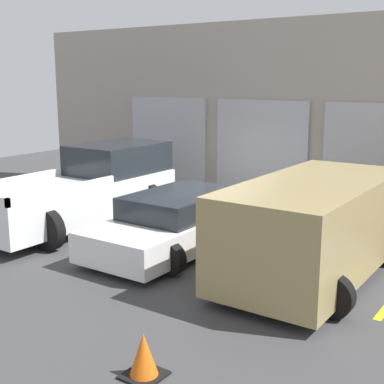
{
  "coord_description": "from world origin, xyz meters",
  "views": [
    {
      "loc": [
        6.23,
        -9.58,
        3.46
      ],
      "look_at": [
        0.0,
        -0.52,
        1.1
      ],
      "focal_mm": 50.0,
      "sensor_mm": 36.0,
      "label": 1
    }
  ],
  "objects_px": {
    "traffic_cone": "(144,357)",
    "sedan_white": "(179,222)",
    "sedan_side": "(314,226)",
    "pickup_truck": "(88,189)"
  },
  "relations": [
    {
      "from": "traffic_cone",
      "to": "sedan_white",
      "type": "bearing_deg",
      "value": 121.0
    },
    {
      "from": "sedan_side",
      "to": "traffic_cone",
      "type": "xyz_separation_m",
      "value": [
        -0.39,
        -4.18,
        -0.68
      ]
    },
    {
      "from": "sedan_white",
      "to": "traffic_cone",
      "type": "bearing_deg",
      "value": -59.0
    },
    {
      "from": "pickup_truck",
      "to": "sedan_side",
      "type": "height_order",
      "value": "pickup_truck"
    },
    {
      "from": "pickup_truck",
      "to": "sedan_white",
      "type": "distance_m",
      "value": 2.94
    },
    {
      "from": "pickup_truck",
      "to": "traffic_cone",
      "type": "xyz_separation_m",
      "value": [
        5.43,
        -4.51,
        -0.6
      ]
    },
    {
      "from": "sedan_side",
      "to": "traffic_cone",
      "type": "height_order",
      "value": "sedan_side"
    },
    {
      "from": "pickup_truck",
      "to": "traffic_cone",
      "type": "distance_m",
      "value": 7.09
    },
    {
      "from": "pickup_truck",
      "to": "traffic_cone",
      "type": "bearing_deg",
      "value": -39.68
    },
    {
      "from": "sedan_white",
      "to": "traffic_cone",
      "type": "height_order",
      "value": "sedan_white"
    }
  ]
}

